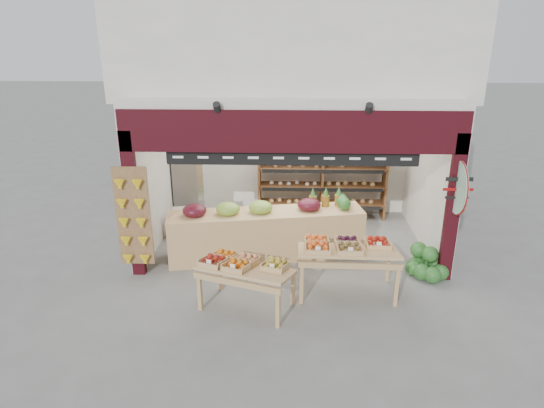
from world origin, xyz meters
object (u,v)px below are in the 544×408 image
Objects in this scene: refrigerator at (188,181)px; mid_counter at (265,232)px; cardboard_stack at (192,225)px; watermelon_pile at (426,265)px; back_shelving at (322,169)px; display_table_left at (241,266)px; display_table_right at (344,248)px.

refrigerator reaches higher than mid_counter.
refrigerator is 1.37m from cardboard_stack.
mid_counter is 3.02m from watermelon_pile.
mid_counter is (1.92, -2.16, -0.34)m from refrigerator.
cardboard_stack is at bearing 149.51° from mid_counter.
mid_counter is at bearing -64.94° from refrigerator.
back_shelving reaches higher than mid_counter.
watermelon_pile is (3.22, 1.09, -0.50)m from display_table_left.
cardboard_stack is 1.34× the size of watermelon_pile.
display_table_left is at bearing -63.97° from cardboard_stack.
display_table_left is at bearing -99.41° from mid_counter.
back_shelving reaches higher than cardboard_stack.
cardboard_stack is 0.27× the size of mid_counter.
display_table_right reaches higher than watermelon_pile.
refrigerator is 2.91m from mid_counter.
refrigerator is at bearing 112.46° from display_table_left.
back_shelving is 3.14m from refrigerator.
mid_counter reaches higher than display_table_left.
display_table_right is 1.77m from watermelon_pile.
refrigerator is at bearing 131.67° from mid_counter.
refrigerator reaches higher than display_table_right.
mid_counter is at bearing -119.39° from back_shelving.
display_table_right is at bearing -62.83° from refrigerator.
back_shelving is 0.77× the size of mid_counter.
refrigerator is 4.74m from display_table_right.
watermelon_pile is at bearing 18.68° from display_table_left.
display_table_right is (3.28, -3.42, -0.04)m from refrigerator.
back_shelving is at bearing 92.62° from display_table_right.
mid_counter is 2.29× the size of display_table_right.
display_table_left is 3.44m from watermelon_pile.
refrigerator reaches higher than cardboard_stack.
cardboard_stack is 4.84m from watermelon_pile.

